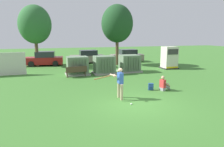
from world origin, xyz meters
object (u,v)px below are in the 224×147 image
at_px(transformer_mid_east, 130,64).
at_px(backpack, 151,87).
at_px(generator_enclosure, 169,58).
at_px(sports_ball, 131,104).
at_px(seated_spectator, 164,85).
at_px(parked_car_left_of_center, 87,57).
at_px(park_bench, 76,71).
at_px(batter, 119,82).
at_px(transformer_west, 77,66).
at_px(parked_car_leftmost, 44,59).
at_px(parked_car_right_of_center, 127,56).
at_px(transformer_mid_west, 104,65).

xyz_separation_m(transformer_mid_east, backpack, (-1.23, -6.62, -0.57)).
bearing_deg(generator_enclosure, sports_ball, -131.23).
bearing_deg(seated_spectator, parked_car_left_of_center, 98.65).
bearing_deg(park_bench, generator_enclosure, 8.96).
xyz_separation_m(transformer_mid_east, parked_car_left_of_center, (-2.67, 7.40, -0.04)).
bearing_deg(batter, transformer_west, 98.66).
distance_m(sports_ball, parked_car_leftmost, 16.25).
height_order(park_bench, parked_car_leftmost, parked_car_leftmost).
bearing_deg(parked_car_left_of_center, seated_spectator, -81.35).
relative_size(parked_car_left_of_center, parked_car_right_of_center, 0.99).
xyz_separation_m(batter, parked_car_leftmost, (-4.01, 14.53, -0.22)).
relative_size(transformer_mid_west, parked_car_leftmost, 0.48).
bearing_deg(parked_car_right_of_center, sports_ball, -110.98).
bearing_deg(generator_enclosure, park_bench, -171.04).
bearing_deg(transformer_mid_west, generator_enclosure, 5.86).
bearing_deg(parked_car_right_of_center, generator_enclosure, -71.62).
bearing_deg(seated_spectator, parked_car_right_of_center, 77.68).
distance_m(generator_enclosure, seated_spectator, 9.18).
bearing_deg(parked_car_right_of_center, batter, -113.27).
bearing_deg(batter, parked_car_leftmost, 105.44).
bearing_deg(transformer_mid_east, transformer_west, 179.60).
relative_size(transformer_west, sports_ball, 23.33).
bearing_deg(parked_car_leftmost, parked_car_right_of_center, 1.62).
relative_size(transformer_mid_east, parked_car_right_of_center, 0.49).
bearing_deg(backpack, transformer_mid_west, 101.80).
height_order(seated_spectator, parked_car_left_of_center, parked_car_left_of_center).
xyz_separation_m(transformer_mid_east, batter, (-3.80, -7.74, 0.19)).
height_order(transformer_mid_west, parked_car_leftmost, same).
xyz_separation_m(transformer_mid_east, parked_car_leftmost, (-7.81, 6.79, -0.04)).
distance_m(generator_enclosure, parked_car_leftmost, 14.01).
height_order(generator_enclosure, parked_car_left_of_center, generator_enclosure).
bearing_deg(park_bench, transformer_mid_east, 10.81).
height_order(transformer_mid_east, seated_spectator, transformer_mid_east).
height_order(park_bench, parked_car_left_of_center, parked_car_left_of_center).
height_order(transformer_mid_west, parked_car_left_of_center, same).
xyz_separation_m(transformer_west, parked_car_left_of_center, (2.31, 7.37, -0.04)).
bearing_deg(parked_car_leftmost, transformer_mid_east, -40.98).
bearing_deg(transformer_mid_west, parked_car_leftmost, 126.92).
relative_size(batter, seated_spectator, 1.81).
bearing_deg(generator_enclosure, transformer_west, -176.84).
relative_size(transformer_mid_west, seated_spectator, 2.18).
distance_m(parked_car_left_of_center, parked_car_right_of_center, 5.26).
height_order(transformer_west, transformer_mid_west, same).
bearing_deg(parked_car_right_of_center, park_bench, -134.02).
relative_size(generator_enclosure, parked_car_right_of_center, 0.54).
xyz_separation_m(transformer_mid_east, sports_ball, (-3.54, -8.88, -0.74)).
xyz_separation_m(parked_car_left_of_center, parked_car_right_of_center, (5.25, -0.32, 0.00)).
height_order(transformer_mid_east, park_bench, transformer_mid_east).
xyz_separation_m(transformer_mid_west, parked_car_leftmost, (-5.23, 6.97, -0.04)).
xyz_separation_m(generator_enclosure, parked_car_leftmost, (-12.55, 6.21, -0.38)).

